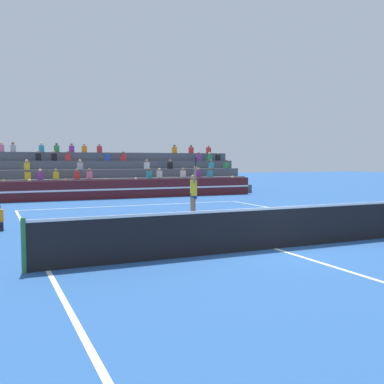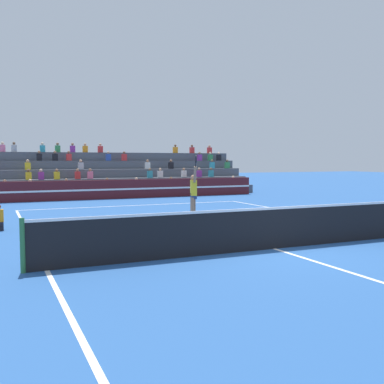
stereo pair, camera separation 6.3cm
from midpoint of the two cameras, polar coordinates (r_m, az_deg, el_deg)
The scene contains 7 objects.
ground_plane at distance 11.61m, azimuth 10.33°, elevation -7.10°, with size 120.00×120.00×0.00m, color #285699.
court_lines at distance 11.61m, azimuth 10.33°, elevation -7.08°, with size 11.10×23.90×0.01m.
tennis_net at distance 11.52m, azimuth 10.36°, elevation -4.44°, with size 12.00×0.10×1.10m.
sponsor_banner_wall at distance 26.36m, azimuth -10.01°, elevation 0.34°, with size 18.00×0.26×1.10m.
bleacher_stand at distance 30.03m, azimuth -11.81°, elevation 1.66°, with size 19.72×4.75×3.38m.
tennis_player at distance 16.17m, azimuth 0.08°, elevation -0.36°, with size 0.46×1.04×2.46m.
tennis_ball at distance 14.76m, azimuth 21.21°, elevation -4.79°, with size 0.07×0.07×0.07m, color #C6DB33.
Camera 1 is at (-6.53, -9.34, 2.24)m, focal length 42.00 mm.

